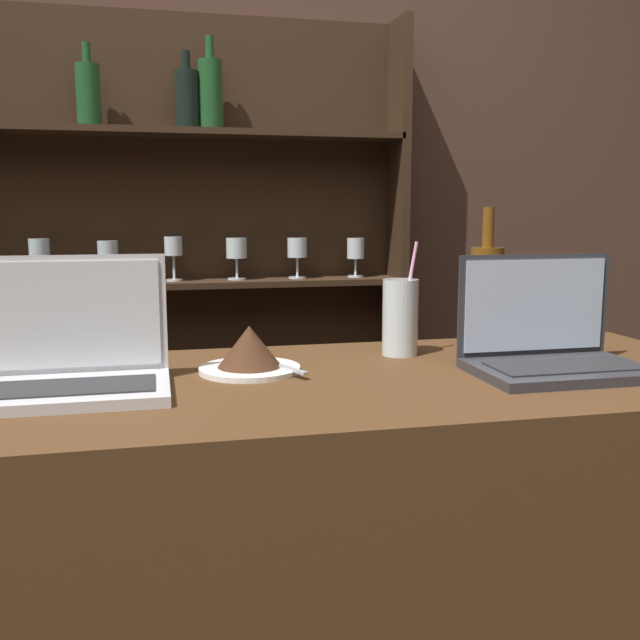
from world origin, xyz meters
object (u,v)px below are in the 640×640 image
at_px(laptop_near, 74,362).
at_px(laptop_far, 551,346).
at_px(water_glass, 400,317).
at_px(wine_bottle_amber, 486,295).
at_px(cake_plate, 250,352).

xyz_separation_m(laptop_near, laptop_far, (0.85, -0.04, -0.00)).
xyz_separation_m(laptop_near, water_glass, (0.63, 0.17, 0.03)).
height_order(water_glass, wine_bottle_amber, wine_bottle_amber).
bearing_deg(wine_bottle_amber, laptop_near, -167.13).
bearing_deg(wine_bottle_amber, laptop_far, -83.90).
bearing_deg(wine_bottle_amber, cake_plate, -168.24).
height_order(laptop_far, cake_plate, laptop_far).
distance_m(laptop_near, laptop_far, 0.85).
bearing_deg(wine_bottle_amber, water_glass, -173.98).
height_order(laptop_near, cake_plate, laptop_near).
height_order(cake_plate, water_glass, water_glass).
bearing_deg(laptop_near, cake_plate, 14.79).
relative_size(laptop_near, laptop_far, 0.97).
bearing_deg(water_glass, laptop_near, -165.00).
distance_m(cake_plate, wine_bottle_amber, 0.54).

